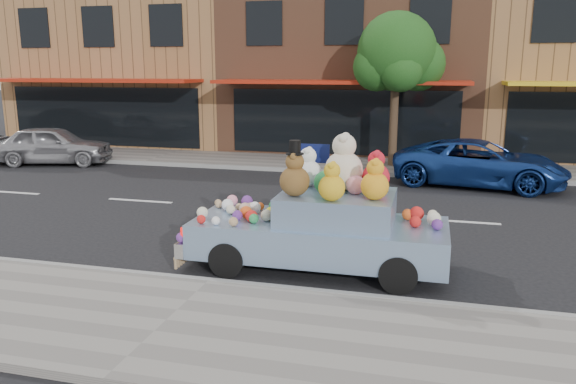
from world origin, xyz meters
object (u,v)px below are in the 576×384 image
(street_tree, at_px, (397,58))
(art_car, at_px, (322,222))
(car_silver, at_px, (53,145))
(car_blue, at_px, (480,163))

(street_tree, xyz_separation_m, art_car, (-0.46, -10.26, -2.87))
(street_tree, relative_size, car_silver, 1.29)
(car_silver, bearing_deg, street_tree, -94.29)
(street_tree, distance_m, car_silver, 12.42)
(car_silver, xyz_separation_m, car_blue, (14.51, -0.11, -0.02))
(car_blue, height_order, art_car, art_car)
(car_silver, bearing_deg, art_car, -140.14)
(street_tree, xyz_separation_m, car_blue, (2.66, -2.33, -3.02))
(car_silver, height_order, art_car, art_car)
(car_silver, relative_size, art_car, 0.90)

